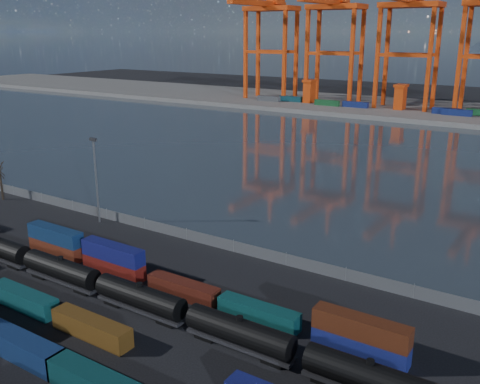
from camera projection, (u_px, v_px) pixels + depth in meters
The scene contains 12 objects.
ground at pixel (110, 325), 67.32m from camera, with size 700.00×700.00×0.00m, color black.
harbor_water at pixel (384, 162), 151.60m from camera, with size 700.00×700.00×0.00m, color #28323A.
far_quay at pixel (462, 113), 235.60m from camera, with size 700.00×70.00×2.00m, color #514F4C.
container_row_mid at pixel (16, 293), 71.92m from camera, with size 128.49×2.37×5.04m.
container_row_north at pixel (113, 263), 81.01m from camera, with size 140.72×2.28×4.86m.
tanker_string at pixel (28, 258), 81.83m from camera, with size 122.53×3.01×4.31m.
waterfront_fence at pixel (233, 246), 89.51m from camera, with size 160.12×0.12×2.20m.
bare_tree at pixel (1, 181), 116.50m from camera, with size 2.21×2.31×8.63m.
yard_light_mast at pixel (96, 176), 101.19m from camera, with size 1.60×0.40×16.60m.
gantry_cranes at pixel (451, 17), 222.47m from camera, with size 200.93×49.79×67.43m.
quay_containers at pixel (429, 110), 229.01m from camera, with size 172.58×10.99×2.60m.
straddle_carriers at pixel (453, 100), 226.92m from camera, with size 140.00×7.00×11.10m.
Camera 1 is at (46.25, -41.06, 35.47)m, focal length 40.00 mm.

